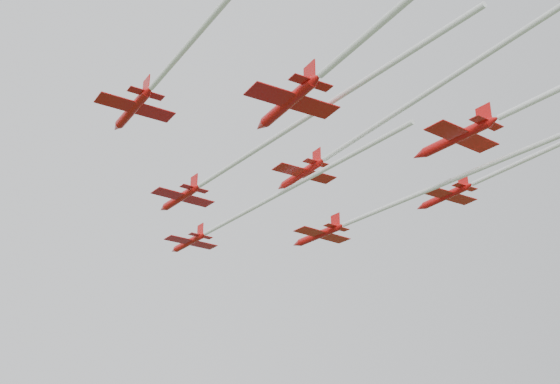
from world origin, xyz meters
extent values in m
cylinder|color=red|center=(-6.92, 20.20, 57.59)|extent=(3.92, 7.25, 0.97)
cone|color=red|center=(-8.75, 24.36, 57.59)|extent=(1.53, 1.84, 0.97)
cone|color=red|center=(-5.19, 16.29, 57.59)|extent=(1.23, 1.32, 0.88)
ellipsoid|color=black|center=(-7.63, 21.82, 57.94)|extent=(0.68, 0.92, 0.28)
cube|color=red|center=(-6.63, 19.56, 57.37)|extent=(8.02, 5.23, 0.09)
cube|color=red|center=(-5.53, 17.06, 57.59)|extent=(3.65, 2.39, 0.07)
cube|color=red|center=(-5.60, 17.22, 58.56)|extent=(0.72, 1.49, 1.76)
cylinder|color=white|center=(3.17, -2.62, 57.55)|extent=(16.80, 37.14, 0.53)
cylinder|color=red|center=(-9.42, 5.59, 58.50)|extent=(4.07, 7.44, 1.00)
cone|color=red|center=(-11.34, 9.85, 58.50)|extent=(1.58, 1.90, 1.00)
cone|color=red|center=(-7.62, 1.58, 58.50)|extent=(1.27, 1.36, 0.91)
ellipsoid|color=black|center=(-10.16, 7.24, 58.86)|extent=(0.70, 0.94, 0.29)
cube|color=red|center=(-9.12, 4.93, 58.27)|extent=(8.24, 5.42, 0.09)
cube|color=red|center=(-7.97, 2.36, 58.50)|extent=(3.75, 2.48, 0.07)
cube|color=red|center=(-8.04, 2.53, 59.49)|extent=(0.75, 1.53, 1.81)
cylinder|color=white|center=(1.44, -18.57, 58.45)|extent=(18.21, 39.61, 0.54)
cylinder|color=red|center=(10.43, 11.33, 56.96)|extent=(4.42, 7.81, 1.05)
cone|color=red|center=(8.33, 15.79, 56.96)|extent=(1.69, 2.01, 1.05)
cone|color=red|center=(12.41, 7.12, 56.96)|extent=(1.36, 1.45, 0.96)
ellipsoid|color=black|center=(9.61, 13.06, 57.34)|extent=(0.75, 0.99, 0.31)
cube|color=red|center=(10.75, 10.63, 56.72)|extent=(8.68, 5.84, 0.10)
cube|color=red|center=(12.02, 7.95, 56.96)|extent=(3.95, 2.67, 0.08)
cube|color=red|center=(11.94, 8.12, 58.01)|extent=(0.82, 1.60, 1.91)
cylinder|color=white|center=(20.25, -9.53, 56.91)|extent=(15.76, 32.60, 0.57)
cylinder|color=red|center=(-15.94, -14.05, 59.67)|extent=(3.51, 7.49, 0.99)
cone|color=red|center=(-17.51, -9.71, 59.67)|extent=(1.47, 1.85, 0.99)
cone|color=red|center=(-14.47, -18.13, 59.67)|extent=(1.21, 1.31, 0.90)
ellipsoid|color=black|center=(-16.55, -12.36, 60.02)|extent=(0.64, 0.93, 0.29)
cube|color=red|center=(-15.70, -14.72, 59.44)|extent=(8.20, 4.87, 0.09)
cube|color=red|center=(-14.75, -17.33, 59.67)|extent=(3.73, 2.23, 0.07)
cube|color=red|center=(-14.82, -17.16, 60.65)|extent=(0.63, 1.55, 1.79)
cylinder|color=red|center=(4.23, -3.70, 58.98)|extent=(3.44, 7.45, 0.98)
cone|color=red|center=(2.71, 0.61, 58.98)|extent=(1.45, 1.83, 0.98)
cone|color=red|center=(5.67, -7.77, 58.98)|extent=(1.19, 1.30, 0.89)
ellipsoid|color=black|center=(3.64, -2.03, 59.34)|extent=(0.63, 0.92, 0.28)
cube|color=red|center=(4.47, -4.37, 58.76)|extent=(8.14, 4.78, 0.09)
cube|color=red|center=(5.39, -6.97, 58.98)|extent=(3.71, 2.19, 0.07)
cube|color=red|center=(5.33, -6.80, 59.96)|extent=(0.62, 1.54, 1.78)
cylinder|color=white|center=(14.29, -32.16, 58.94)|extent=(17.41, 48.04, 0.53)
cylinder|color=red|center=(24.69, 0.32, 59.57)|extent=(3.54, 7.52, 0.99)
cone|color=red|center=(23.10, 4.67, 59.57)|extent=(1.48, 1.86, 0.99)
cone|color=red|center=(26.18, -3.78, 59.57)|extent=(1.21, 1.32, 0.90)
ellipsoid|color=black|center=(24.07, 2.01, 59.93)|extent=(0.65, 0.93, 0.29)
cube|color=red|center=(24.93, -0.36, 59.34)|extent=(8.23, 4.90, 0.09)
cube|color=red|center=(25.89, -2.98, 59.57)|extent=(3.75, 2.24, 0.07)
cube|color=red|center=(25.83, -2.81, 60.56)|extent=(0.64, 1.55, 1.80)
cylinder|color=red|center=(-1.71, -22.59, 57.25)|extent=(3.73, 8.53, 1.11)
cone|color=red|center=(-3.33, -17.63, 57.25)|extent=(1.62, 2.08, 1.11)
cone|color=red|center=(-0.19, -27.26, 57.25)|extent=(1.34, 1.47, 1.01)
ellipsoid|color=black|center=(-2.34, -20.66, 57.66)|extent=(0.70, 1.05, 0.32)
cube|color=red|center=(-1.46, -23.36, 57.00)|extent=(9.29, 5.26, 0.10)
cube|color=red|center=(-0.49, -26.34, 57.25)|extent=(4.23, 2.41, 0.08)
cube|color=red|center=(-0.55, -26.15, 58.37)|extent=(0.66, 1.76, 2.03)
cylinder|color=red|center=(19.03, -14.97, 59.76)|extent=(4.78, 8.70, 1.17)
cone|color=red|center=(16.78, -10.00, 59.76)|extent=(1.85, 2.22, 1.17)
cone|color=red|center=(21.15, -19.66, 59.76)|extent=(1.49, 1.60, 1.06)
ellipsoid|color=black|center=(18.15, -13.04, 60.18)|extent=(0.82, 1.10, 0.34)
cube|color=red|center=(19.38, -15.75, 59.49)|extent=(9.65, 6.36, 0.11)
cube|color=red|center=(20.73, -18.75, 59.76)|extent=(4.39, 2.91, 0.08)
cube|color=red|center=(20.65, -18.55, 60.92)|extent=(0.88, 1.78, 2.12)
camera|label=1|loc=(-14.48, -77.90, 23.80)|focal=45.00mm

